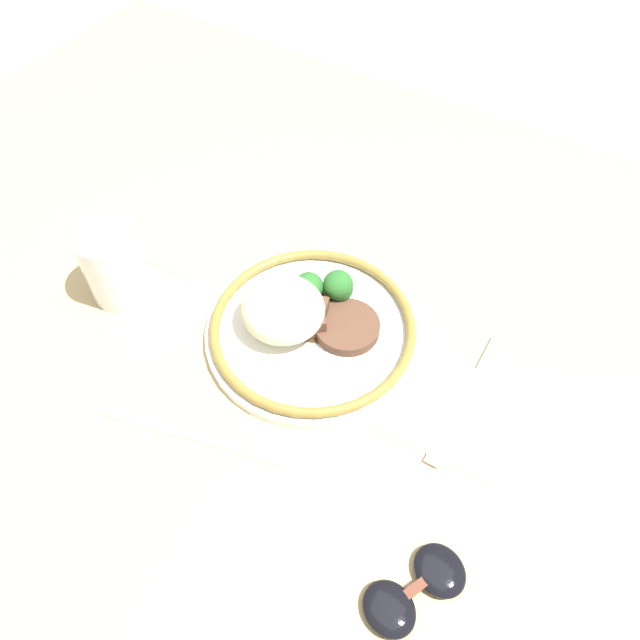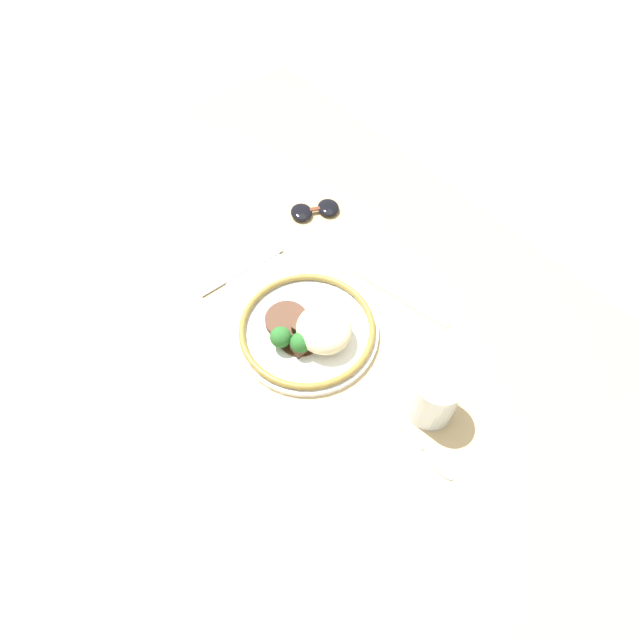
# 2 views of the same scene
# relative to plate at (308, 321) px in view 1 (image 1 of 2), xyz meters

# --- Properties ---
(ground_plane) EXTENTS (8.00, 8.00, 0.00)m
(ground_plane) POSITION_rel_plate_xyz_m (-0.00, -0.02, -0.07)
(ground_plane) COLOR tan
(dining_table) EXTENTS (1.49, 1.03, 0.05)m
(dining_table) POSITION_rel_plate_xyz_m (-0.00, -0.02, -0.04)
(dining_table) COLOR tan
(dining_table) RESTS_ON ground
(napkin) EXTENTS (0.15, 0.13, 0.00)m
(napkin) POSITION_rel_plate_xyz_m (-0.20, 0.01, -0.02)
(napkin) COLOR white
(napkin) RESTS_ON dining_table
(plate) EXTENTS (0.26, 0.26, 0.07)m
(plate) POSITION_rel_plate_xyz_m (0.00, 0.00, 0.00)
(plate) COLOR white
(plate) RESTS_ON dining_table
(juice_glass) EXTENTS (0.08, 0.08, 0.10)m
(juice_glass) POSITION_rel_plate_xyz_m (0.23, 0.07, 0.02)
(juice_glass) COLOR yellow
(juice_glass) RESTS_ON dining_table
(fork) EXTENTS (0.02, 0.19, 0.00)m
(fork) POSITION_rel_plate_xyz_m (-0.20, 0.01, -0.02)
(fork) COLOR #ADADB2
(fork) RESTS_ON napkin
(knife) EXTENTS (0.21, 0.06, 0.00)m
(knife) POSITION_rel_plate_xyz_m (0.04, 0.19, -0.02)
(knife) COLOR #ADADB2
(knife) RESTS_ON dining_table
(spoon) EXTENTS (0.17, 0.02, 0.01)m
(spoon) POSITION_rel_plate_xyz_m (0.29, 0.01, -0.02)
(spoon) COLOR #ADADB2
(spoon) RESTS_ON dining_table
(sunglasses) EXTENTS (0.09, 0.12, 0.02)m
(sunglasses) POSITION_rel_plate_xyz_m (-0.24, 0.20, -0.01)
(sunglasses) COLOR black
(sunglasses) RESTS_ON dining_table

